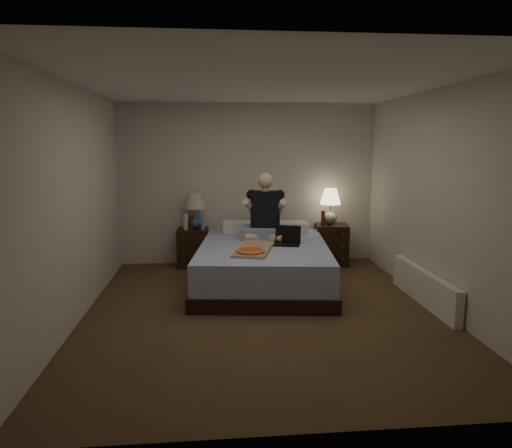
{
  "coord_description": "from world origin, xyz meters",
  "views": [
    {
      "loc": [
        -0.55,
        -4.91,
        1.88
      ],
      "look_at": [
        0.0,
        0.9,
        0.85
      ],
      "focal_mm": 32.0,
      "sensor_mm": 36.0,
      "label": 1
    }
  ],
  "objects": [
    {
      "name": "pizza_box",
      "position": [
        -0.11,
        0.41,
        0.6
      ],
      "size": [
        0.59,
        0.84,
        0.08
      ],
      "primitive_type": null,
      "rotation": [
        0.0,
        0.0,
        -0.27
      ],
      "color": "tan",
      "rests_on": "bed"
    },
    {
      "name": "water_bottle",
      "position": [
        -0.97,
        1.97,
        0.71
      ],
      "size": [
        0.07,
        0.07,
        0.25
      ],
      "primitive_type": "cylinder",
      "color": "silver",
      "rests_on": "nightstand_left"
    },
    {
      "name": "nightstand_right",
      "position": [
        1.29,
        1.96,
        0.32
      ],
      "size": [
        0.53,
        0.49,
        0.63
      ],
      "primitive_type": "cube",
      "rotation": [
        0.0,
        0.0,
        -0.11
      ],
      "color": "black",
      "rests_on": "floor"
    },
    {
      "name": "wall_left",
      "position": [
        -2.0,
        0.0,
        1.25
      ],
      "size": [
        0.0,
        4.5,
        2.5
      ],
      "primitive_type": "cube",
      "rotation": [
        1.57,
        0.0,
        1.57
      ],
      "color": "silver",
      "rests_on": "ground"
    },
    {
      "name": "beer_bottle_left",
      "position": [
        -0.89,
        1.97,
        0.7
      ],
      "size": [
        0.06,
        0.06,
        0.23
      ],
      "primitive_type": "cylinder",
      "color": "#50180B",
      "rests_on": "nightstand_left"
    },
    {
      "name": "bed",
      "position": [
        0.11,
        0.99,
        0.28
      ],
      "size": [
        1.91,
        2.4,
        0.56
      ],
      "primitive_type": "cube",
      "rotation": [
        0.0,
        0.0,
        -0.11
      ],
      "color": "#5D74BA",
      "rests_on": "floor"
    },
    {
      "name": "wall_right",
      "position": [
        2.0,
        0.0,
        1.25
      ],
      "size": [
        0.0,
        4.5,
        2.5
      ],
      "primitive_type": "cube",
      "rotation": [
        1.57,
        0.0,
        -1.57
      ],
      "color": "silver",
      "rests_on": "ground"
    },
    {
      "name": "lamp_left",
      "position": [
        -0.84,
        2.05,
        0.87
      ],
      "size": [
        0.38,
        0.38,
        0.56
      ],
      "primitive_type": null,
      "rotation": [
        0.0,
        0.0,
        0.21
      ],
      "color": "#26468D",
      "rests_on": "nightstand_left"
    },
    {
      "name": "beer_bottle_right",
      "position": [
        1.13,
        1.9,
        0.75
      ],
      "size": [
        0.06,
        0.06,
        0.23
      ],
      "primitive_type": "cylinder",
      "color": "#531E0B",
      "rests_on": "nightstand_right"
    },
    {
      "name": "laptop",
      "position": [
        0.41,
        0.92,
        0.68
      ],
      "size": [
        0.4,
        0.36,
        0.24
      ],
      "primitive_type": null,
      "rotation": [
        0.0,
        0.0,
        -0.28
      ],
      "color": "black",
      "rests_on": "bed"
    },
    {
      "name": "lamp_right",
      "position": [
        1.27,
        1.99,
        0.91
      ],
      "size": [
        0.39,
        0.39,
        0.56
      ],
      "primitive_type": null,
      "rotation": [
        0.0,
        0.0,
        -0.24
      ],
      "color": "gray",
      "rests_on": "nightstand_right"
    },
    {
      "name": "nightstand_left",
      "position": [
        -0.88,
        2.05,
        0.29
      ],
      "size": [
        0.47,
        0.43,
        0.59
      ],
      "primitive_type": "cube",
      "rotation": [
        0.0,
        0.0,
        -0.05
      ],
      "color": "black",
      "rests_on": "floor"
    },
    {
      "name": "soda_can",
      "position": [
        -0.72,
        1.93,
        0.64
      ],
      "size": [
        0.07,
        0.07,
        0.1
      ],
      "primitive_type": "cylinder",
      "color": "#AAAAA5",
      "rests_on": "nightstand_left"
    },
    {
      "name": "person",
      "position": [
        0.17,
        1.36,
        1.02
      ],
      "size": [
        0.75,
        0.64,
        0.93
      ],
      "primitive_type": null,
      "rotation": [
        0.0,
        0.0,
        -0.2
      ],
      "color": "black",
      "rests_on": "bed"
    },
    {
      "name": "wall_back",
      "position": [
        0.0,
        2.25,
        1.25
      ],
      "size": [
        4.0,
        0.0,
        2.5
      ],
      "primitive_type": "cube",
      "rotation": [
        1.57,
        0.0,
        0.0
      ],
      "color": "silver",
      "rests_on": "ground"
    },
    {
      "name": "ceiling",
      "position": [
        0.0,
        0.0,
        2.5
      ],
      "size": [
        4.0,
        4.5,
        0.0
      ],
      "primitive_type": "cube",
      "rotation": [
        3.14,
        0.0,
        0.0
      ],
      "color": "white",
      "rests_on": "ground"
    },
    {
      "name": "floor",
      "position": [
        0.0,
        0.0,
        0.0
      ],
      "size": [
        4.0,
        4.5,
        0.0
      ],
      "primitive_type": "cube",
      "color": "brown",
      "rests_on": "ground"
    },
    {
      "name": "radiator",
      "position": [
        1.93,
        0.07,
        0.2
      ],
      "size": [
        0.1,
        1.6,
        0.4
      ],
      "primitive_type": "cube",
      "color": "white",
      "rests_on": "floor"
    },
    {
      "name": "wall_front",
      "position": [
        0.0,
        -2.25,
        1.25
      ],
      "size": [
        4.0,
        0.0,
        2.5
      ],
      "primitive_type": "cube",
      "rotation": [
        -1.57,
        0.0,
        0.0
      ],
      "color": "silver",
      "rests_on": "ground"
    }
  ]
}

